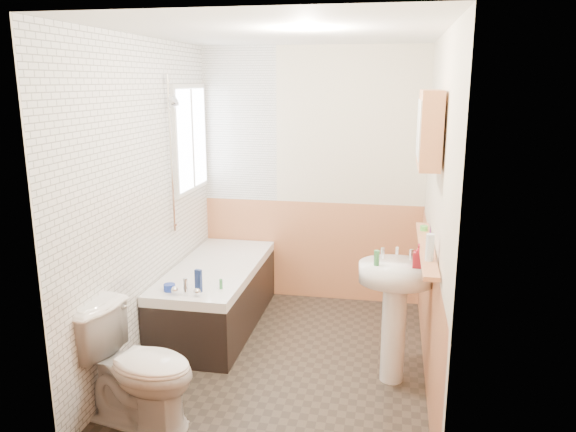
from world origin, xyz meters
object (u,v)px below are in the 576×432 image
(medicine_cabinet, at_px, (429,129))
(pine_shelf, at_px, (426,248))
(sink, at_px, (395,298))
(toilet, at_px, (138,368))
(bathtub, at_px, (217,294))

(medicine_cabinet, bearing_deg, pine_shelf, 47.69)
(sink, bearing_deg, toilet, -164.26)
(bathtub, distance_m, toilet, 1.53)
(toilet, relative_size, medicine_cabinet, 1.41)
(pine_shelf, bearing_deg, sink, -173.33)
(bathtub, relative_size, medicine_cabinet, 2.97)
(sink, xyz_separation_m, medicine_cabinet, (0.17, -0.01, 1.21))
(medicine_cabinet, bearing_deg, sink, 177.60)
(bathtub, xyz_separation_m, sink, (1.57, -0.68, 0.35))
(pine_shelf, xyz_separation_m, medicine_cabinet, (-0.03, -0.03, 0.83))
(toilet, distance_m, medicine_cabinet, 2.45)
(bathtub, xyz_separation_m, pine_shelf, (1.77, -0.65, 0.73))
(bathtub, bearing_deg, toilet, -91.12)
(toilet, distance_m, pine_shelf, 2.10)
(toilet, height_order, pine_shelf, pine_shelf)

